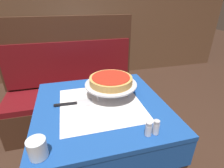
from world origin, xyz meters
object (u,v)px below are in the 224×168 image
Objects in this scene: pizza_pan_stand at (111,85)px; deep_dish_pizza at (111,80)px; booth_bench at (74,98)px; dining_table_front at (101,119)px; pepper_shaker at (156,127)px; pizza_server at (75,103)px; condiment_caddy at (83,40)px; water_glass_near at (37,148)px; dining_table_rear at (81,50)px; salt_shaker at (149,129)px.

deep_dish_pizza is at bearing 45.00° from pizza_pan_stand.
booth_bench is 0.92m from pizza_pan_stand.
dining_table_front is 10.44× the size of pepper_shaker.
dining_table_front is 0.44m from pepper_shaker.
pizza_server is (-0.26, -0.05, -0.08)m from pizza_pan_stand.
deep_dish_pizza is at bearing -89.55° from condiment_caddy.
deep_dish_pizza is at bearing 45.24° from dining_table_front.
water_glass_near is (-0.18, -1.17, 0.45)m from booth_bench.
booth_bench is 1.26m from water_glass_near.
condiment_caddy is at bearing 78.65° from water_glass_near.
dining_table_front is 2.35× the size of pizza_pan_stand.
water_glass_near is (-0.44, -0.44, -0.08)m from deep_dish_pizza.
booth_bench is 15.97× the size of water_glass_near.
booth_bench is (-0.20, -0.94, -0.30)m from dining_table_rear.
pizza_pan_stand is 0.28m from pizza_server.
pizza_pan_stand is 1.22× the size of deep_dish_pizza.
condiment_caddy is at bearing 40.17° from dining_table_rear.
salt_shaker is (0.08, -0.44, -0.08)m from deep_dish_pizza.
pizza_pan_stand reaches higher than dining_table_rear.
pepper_shaker is at bearing -86.29° from condiment_caddy.
water_glass_near is 0.57× the size of condiment_caddy.
pizza_pan_stand is (0.05, -1.67, 0.19)m from dining_table_rear.
pepper_shaker is at bearing -74.04° from deep_dish_pizza.
dining_table_rear is at bearing 88.75° from dining_table_front.
booth_bench is 5.72× the size of pizza_server.
deep_dish_pizza is 0.29m from pizza_server.
deep_dish_pizza reaches higher than dining_table_front.
dining_table_rear is at bearing 91.86° from deep_dish_pizza.
pizza_server reaches higher than dining_table_front.
pizza_pan_stand is at bearing 45.24° from dining_table_front.
salt_shaker is (0.14, -2.10, 0.14)m from dining_table_rear.
water_glass_near reaches higher than dining_table_front.
pepper_shaker reaches higher than salt_shaker.
dining_table_rear is 1.68m from deep_dish_pizza.
dining_table_rear is at bearing 91.86° from pizza_pan_stand.
pizza_pan_stand reaches higher than pizza_server.
deep_dish_pizza is (0.09, 0.09, 0.24)m from dining_table_front.
pizza_pan_stand is 4.00× the size of water_glass_near.
deep_dish_pizza reaches higher than pizza_server.
dining_table_rear is 0.52× the size of booth_bench.
pepper_shaker is (0.13, -0.44, -0.08)m from deep_dish_pizza.
water_glass_near is 2.18m from condiment_caddy.
deep_dish_pizza is 0.45m from salt_shaker.
condiment_caddy is at bearing 82.04° from pizza_server.
salt_shaker is 2.14m from condiment_caddy.
salt_shaker is at bearing -79.21° from pizza_pan_stand.
booth_bench is at bearing 108.21° from pepper_shaker.
water_glass_near is at bearing -100.46° from dining_table_rear.
condiment_caddy is (0.24, 1.75, 0.04)m from pizza_server.
pizza_server is at bearing -96.78° from dining_table_rear.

